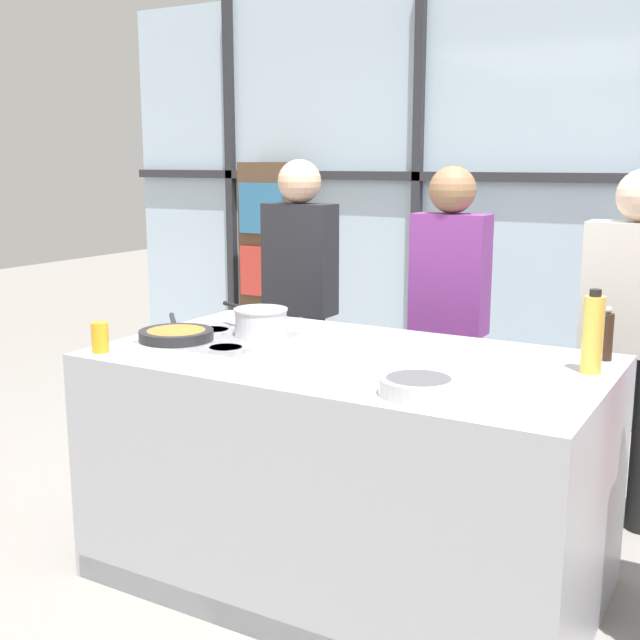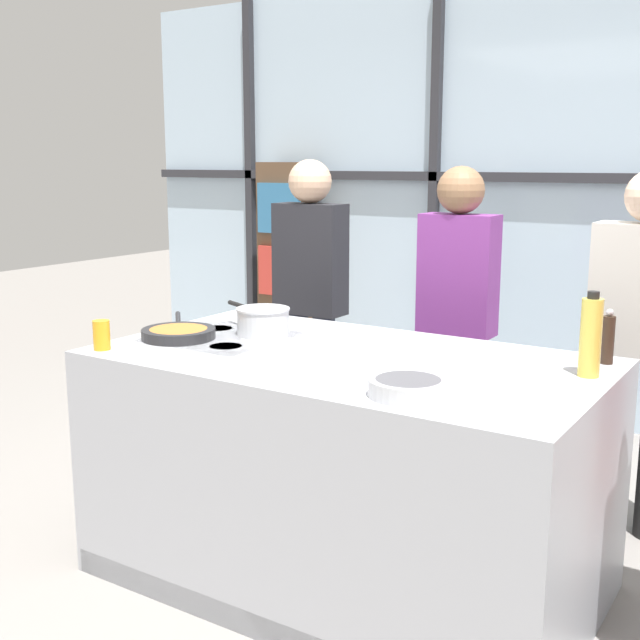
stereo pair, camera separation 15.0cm
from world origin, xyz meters
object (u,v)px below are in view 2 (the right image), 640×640
object	(u,v)px
spectator_center_left	(457,307)
saucepan	(263,320)
oil_bottle	(591,337)
white_plate	(431,372)
mixing_bowl	(408,387)
juice_glass_near	(102,335)
spectator_far_left	(310,289)
pepper_grinder	(608,339)
frying_pan	(179,333)

from	to	relation	value
spectator_center_left	saucepan	bearing A→B (deg)	62.16
saucepan	oil_bottle	xyz separation A→B (m)	(1.34, 0.06, 0.08)
white_plate	oil_bottle	bearing A→B (deg)	29.19
saucepan	mixing_bowl	xyz separation A→B (m)	(0.92, -0.48, -0.03)
oil_bottle	juice_glass_near	distance (m)	1.81
oil_bottle	spectator_far_left	bearing A→B (deg)	153.25
saucepan	juice_glass_near	size ratio (longest dim) A/B	3.43
pepper_grinder	white_plate	bearing A→B (deg)	-135.15
mixing_bowl	juice_glass_near	distance (m)	1.29
spectator_center_left	frying_pan	bearing A→B (deg)	57.67
frying_pan	juice_glass_near	xyz separation A→B (m)	(-0.11, -0.31, 0.03)
frying_pan	saucepan	size ratio (longest dim) A/B	1.13
mixing_bowl	white_plate	bearing A→B (deg)	100.69
oil_bottle	white_plate	bearing A→B (deg)	-150.81
frying_pan	oil_bottle	xyz separation A→B (m)	(1.59, 0.31, 0.12)
frying_pan	saucepan	bearing A→B (deg)	44.24
oil_bottle	juice_glass_near	bearing A→B (deg)	-159.84
saucepan	juice_glass_near	bearing A→B (deg)	-122.90
spectator_far_left	frying_pan	distance (m)	1.17
frying_pan	mixing_bowl	bearing A→B (deg)	-11.36
white_plate	pepper_grinder	world-z (taller)	pepper_grinder
frying_pan	pepper_grinder	bearing A→B (deg)	18.10
white_plate	pepper_grinder	size ratio (longest dim) A/B	1.37
white_plate	mixing_bowl	xyz separation A→B (m)	(0.05, -0.28, 0.02)
pepper_grinder	spectator_far_left	bearing A→B (deg)	159.37
frying_pan	pepper_grinder	size ratio (longest dim) A/B	2.22
mixing_bowl	oil_bottle	size ratio (longest dim) A/B	0.86
saucepan	pepper_grinder	size ratio (longest dim) A/B	1.97
white_plate	juice_glass_near	world-z (taller)	juice_glass_near
spectator_far_left	juice_glass_near	bearing A→B (deg)	90.20
pepper_grinder	juice_glass_near	bearing A→B (deg)	-153.90
spectator_far_left	spectator_center_left	xyz separation A→B (m)	(0.85, 0.00, -0.01)
frying_pan	oil_bottle	world-z (taller)	oil_bottle
mixing_bowl	pepper_grinder	distance (m)	0.87
juice_glass_near	saucepan	bearing A→B (deg)	57.10
white_plate	oil_bottle	size ratio (longest dim) A/B	0.95
juice_glass_near	oil_bottle	bearing A→B (deg)	20.16
frying_pan	oil_bottle	bearing A→B (deg)	11.01
frying_pan	oil_bottle	size ratio (longest dim) A/B	1.53
spectator_center_left	pepper_grinder	distance (m)	1.08
spectator_center_left	saucepan	xyz separation A→B (m)	(-0.49, -0.92, 0.04)
spectator_center_left	frying_pan	xyz separation A→B (m)	(-0.74, -1.17, -0.00)
frying_pan	juice_glass_near	size ratio (longest dim) A/B	3.88
frying_pan	spectator_far_left	bearing A→B (deg)	95.64
mixing_bowl	spectator_far_left	bearing A→B (deg)	132.60
saucepan	pepper_grinder	bearing A→B (deg)	11.63
spectator_far_left	pepper_grinder	bearing A→B (deg)	159.37
frying_pan	oil_bottle	distance (m)	1.62
spectator_far_left	pepper_grinder	size ratio (longest dim) A/B	8.16
pepper_grinder	mixing_bowl	bearing A→B (deg)	-119.14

